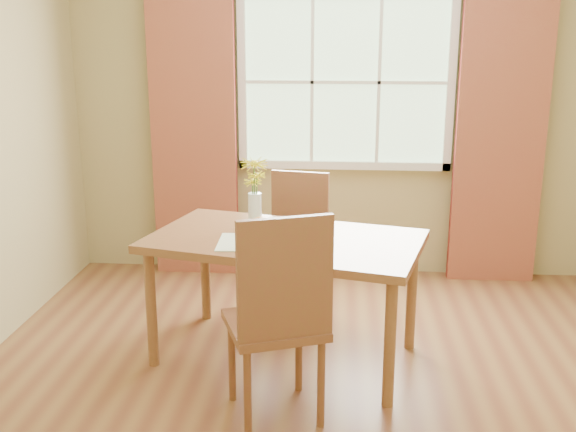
% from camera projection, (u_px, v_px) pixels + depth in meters
% --- Properties ---
extents(room, '(4.24, 3.84, 2.74)m').
position_uv_depth(room, '(347.00, 140.00, 3.29)').
color(room, brown).
rests_on(room, ground).
extents(window, '(1.62, 0.06, 1.32)m').
position_uv_depth(window, '(345.00, 82.00, 5.05)').
color(window, '#98BC8E').
rests_on(window, room).
extents(curtain_left, '(0.65, 0.08, 2.20)m').
position_uv_depth(curtain_left, '(194.00, 135.00, 5.15)').
color(curtain_left, maroon).
rests_on(curtain_left, room).
extents(curtain_right, '(0.65, 0.08, 2.20)m').
position_uv_depth(curtain_right, '(500.00, 139.00, 4.98)').
color(curtain_right, maroon).
rests_on(curtain_right, room).
extents(dining_table, '(1.68, 1.20, 0.74)m').
position_uv_depth(dining_table, '(285.00, 250.00, 3.84)').
color(dining_table, brown).
rests_on(dining_table, room).
extents(chair_near, '(0.58, 0.58, 1.07)m').
position_uv_depth(chair_near, '(280.00, 311.00, 3.17)').
color(chair_near, brown).
rests_on(chair_near, room).
extents(chair_far, '(0.47, 0.47, 0.96)m').
position_uv_depth(chair_far, '(296.00, 237.00, 4.55)').
color(chair_far, brown).
rests_on(chair_far, room).
extents(placemat, '(0.46, 0.35, 0.01)m').
position_uv_depth(placemat, '(259.00, 242.00, 3.71)').
color(placemat, beige).
rests_on(placemat, dining_table).
extents(plate, '(0.26, 0.26, 0.01)m').
position_uv_depth(plate, '(270.00, 241.00, 3.70)').
color(plate, '#B0BE2F').
rests_on(plate, placemat).
extents(croissant_sandwich, '(0.19, 0.16, 0.12)m').
position_uv_depth(croissant_sandwich, '(265.00, 228.00, 3.74)').
color(croissant_sandwich, '#EBA350').
rests_on(croissant_sandwich, plate).
extents(water_glass, '(0.07, 0.07, 0.11)m').
position_uv_depth(water_glass, '(317.00, 236.00, 3.67)').
color(water_glass, silver).
rests_on(water_glass, dining_table).
extents(flower_vase, '(0.17, 0.17, 0.41)m').
position_uv_depth(flower_vase, '(255.00, 186.00, 3.99)').
color(flower_vase, silver).
rests_on(flower_vase, dining_table).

